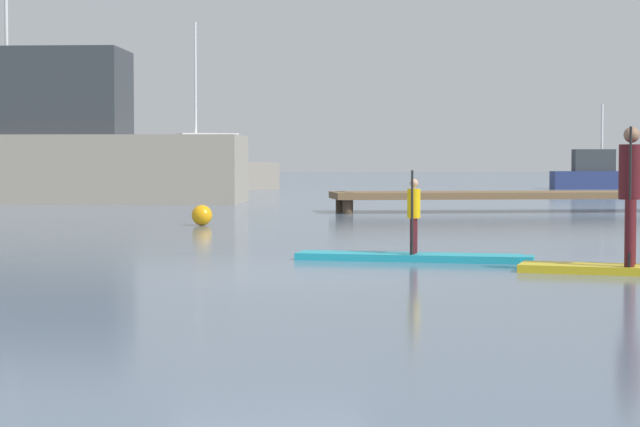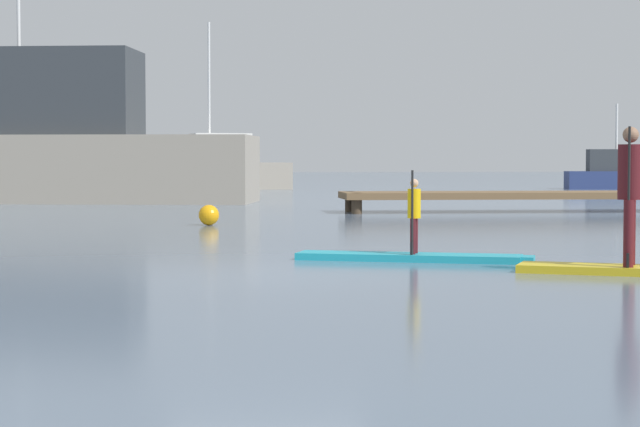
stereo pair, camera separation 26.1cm
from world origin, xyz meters
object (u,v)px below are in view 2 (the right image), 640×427
at_px(paddleboard_near, 414,257).
at_px(paddler_child_solo, 414,212).
at_px(paddler_adult, 630,186).
at_px(fishing_boat_white_large, 61,146).
at_px(trawler_grey_distant, 618,175).
at_px(mooring_buoy_near, 209,215).
at_px(fishing_boat_green_midground, 209,170).

xyz_separation_m(paddleboard_near, paddler_child_solo, (-0.00, -0.01, 0.64)).
bearing_deg(paddler_adult, fishing_boat_white_large, 111.76).
xyz_separation_m(paddler_adult, fishing_boat_white_large, (-10.14, 25.41, 0.79)).
bearing_deg(paddler_child_solo, paddler_adult, -42.15).
distance_m(paddler_adult, trawler_grey_distant, 43.20).
distance_m(paddler_adult, mooring_buoy_near, 12.46).
height_order(fishing_boat_white_large, trawler_grey_distant, fishing_boat_white_large).
bearing_deg(fishing_boat_white_large, mooring_buoy_near, -70.76).
relative_size(paddleboard_near, fishing_boat_white_large, 0.25).
xyz_separation_m(fishing_boat_white_large, trawler_grey_distant, (24.60, 15.31, -1.21)).
distance_m(paddleboard_near, trawler_grey_distant, 42.08).
distance_m(paddler_child_solo, fishing_boat_green_midground, 39.77).
bearing_deg(fishing_boat_white_large, trawler_grey_distant, 31.89).
height_order(paddler_adult, fishing_boat_green_midground, fishing_boat_green_midground).
height_order(trawler_grey_distant, mooring_buoy_near, trawler_grey_distant).
bearing_deg(fishing_boat_green_midground, fishing_boat_white_large, -106.52).
bearing_deg(fishing_boat_green_midground, paddler_child_solo, -85.74).
relative_size(paddler_adult, fishing_boat_white_large, 0.13).
relative_size(paddler_child_solo, trawler_grey_distant, 0.22).
bearing_deg(mooring_buoy_near, paddler_child_solo, -72.56).
bearing_deg(trawler_grey_distant, mooring_buoy_near, -123.75).
bearing_deg(paddleboard_near, mooring_buoy_near, 107.47).
relative_size(paddleboard_near, fishing_boat_green_midground, 0.40).
bearing_deg(paddler_child_solo, paddleboard_near, 88.71).
height_order(paddler_child_solo, fishing_boat_green_midground, fishing_boat_green_midground).
bearing_deg(paddler_adult, paddler_child_solo, 137.85).
height_order(paddleboard_near, fishing_boat_white_large, fishing_boat_white_large).
bearing_deg(trawler_grey_distant, paddler_child_solo, -113.50).
bearing_deg(paddleboard_near, fishing_boat_green_midground, 94.27).
xyz_separation_m(fishing_boat_white_large, mooring_buoy_near, (4.93, -14.13, -1.66)).
relative_size(paddler_adult, mooring_buoy_near, 3.87).
relative_size(paddleboard_near, paddler_child_solo, 2.82).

